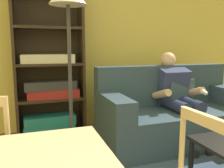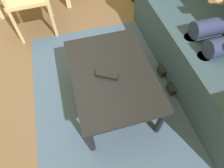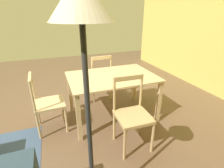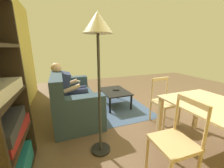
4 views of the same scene
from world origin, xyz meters
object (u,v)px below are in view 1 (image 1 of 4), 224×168
(bookshelf, at_px, (50,80))
(floor_lamp, at_px, (68,10))
(couch, at_px, (172,114))
(person_lounging, at_px, (177,95))

(bookshelf, height_order, floor_lamp, bookshelf)
(couch, bearing_deg, floor_lamp, -168.93)
(person_lounging, bearing_deg, couch, -168.87)
(couch, height_order, person_lounging, person_lounging)
(bookshelf, relative_size, floor_lamp, 1.07)
(bookshelf, bearing_deg, floor_lamp, -83.68)
(person_lounging, relative_size, bookshelf, 0.58)
(floor_lamp, bearing_deg, couch, 11.07)
(person_lounging, distance_m, bookshelf, 1.76)
(couch, relative_size, floor_lamp, 1.03)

